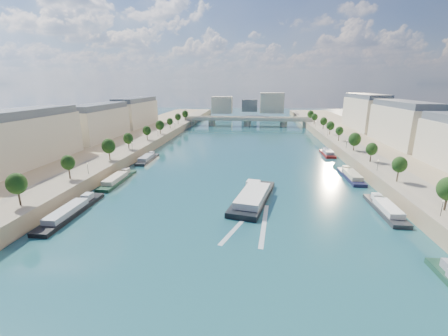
# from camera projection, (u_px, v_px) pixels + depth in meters

# --- Properties ---
(ground) EXTENTS (700.00, 700.00, 0.00)m
(ground) POSITION_uv_depth(u_px,v_px,m) (239.00, 169.00, 132.57)
(ground) COLOR #0C2B38
(ground) RESTS_ON ground
(quay_left) EXTENTS (44.00, 520.00, 5.00)m
(quay_left) POSITION_uv_depth(u_px,v_px,m) (84.00, 160.00, 138.95)
(quay_left) COLOR #9E8460
(quay_left) RESTS_ON ground
(quay_right) EXTENTS (44.00, 520.00, 5.00)m
(quay_right) POSITION_uv_depth(u_px,v_px,m) (411.00, 168.00, 124.84)
(quay_right) COLOR #9E8460
(quay_right) RESTS_ON ground
(pave_left) EXTENTS (14.00, 520.00, 0.10)m
(pave_left) POSITION_uv_depth(u_px,v_px,m) (114.00, 155.00, 136.79)
(pave_left) COLOR gray
(pave_left) RESTS_ON quay_left
(pave_right) EXTENTS (14.00, 520.00, 0.10)m
(pave_right) POSITION_uv_depth(u_px,v_px,m) (374.00, 161.00, 125.62)
(pave_right) COLOR gray
(pave_right) RESTS_ON quay_right
(trees_left) EXTENTS (4.80, 268.80, 8.26)m
(trees_left) POSITION_uv_depth(u_px,v_px,m) (119.00, 143.00, 137.04)
(trees_left) COLOR #382B1E
(trees_left) RESTS_ON ground
(trees_right) EXTENTS (4.80, 268.80, 8.26)m
(trees_right) POSITION_uv_depth(u_px,v_px,m) (363.00, 144.00, 133.92)
(trees_right) COLOR #382B1E
(trees_right) RESTS_ON ground
(lamps_left) EXTENTS (0.36, 200.36, 4.28)m
(lamps_left) POSITION_uv_depth(u_px,v_px,m) (113.00, 154.00, 126.03)
(lamps_left) COLOR black
(lamps_left) RESTS_ON ground
(lamps_right) EXTENTS (0.36, 200.36, 4.28)m
(lamps_right) POSITION_uv_depth(u_px,v_px,m) (360.00, 152.00, 130.11)
(lamps_right) COLOR black
(lamps_right) RESTS_ON ground
(buildings_left) EXTENTS (16.00, 226.00, 23.20)m
(buildings_left) POSITION_uv_depth(u_px,v_px,m) (69.00, 126.00, 147.94)
(buildings_left) COLOR beige
(buildings_left) RESTS_ON ground
(buildings_right) EXTENTS (16.00, 226.00, 23.20)m
(buildings_right) POSITION_uv_depth(u_px,v_px,m) (434.00, 131.00, 131.28)
(buildings_right) COLOR beige
(buildings_right) RESTS_ON ground
(skyline) EXTENTS (79.00, 42.00, 22.00)m
(skyline) POSITION_uv_depth(u_px,v_px,m) (252.00, 104.00, 338.52)
(skyline) COLOR beige
(skyline) RESTS_ON ground
(bridge) EXTENTS (112.00, 12.00, 8.15)m
(bridge) POSITION_uv_depth(u_px,v_px,m) (247.00, 120.00, 266.99)
(bridge) COLOR #C1B79E
(bridge) RESTS_ON ground
(tour_barge) EXTENTS (15.56, 33.07, 4.33)m
(tour_barge) POSITION_uv_depth(u_px,v_px,m) (253.00, 197.00, 96.31)
(tour_barge) COLOR black
(tour_barge) RESTS_ON ground
(wake) EXTENTS (12.95, 26.00, 0.04)m
(wake) POSITION_uv_depth(u_px,v_px,m) (252.00, 223.00, 80.85)
(wake) COLOR silver
(wake) RESTS_ON ground
(moored_barges_left) EXTENTS (5.00, 154.96, 3.60)m
(moored_barges_left) POSITION_uv_depth(u_px,v_px,m) (64.00, 217.00, 83.14)
(moored_barges_left) COLOR #1C283D
(moored_barges_left) RESTS_ON ground
(moored_barges_right) EXTENTS (5.00, 169.38, 3.60)m
(moored_barges_right) POSITION_uv_depth(u_px,v_px,m) (392.00, 216.00, 83.45)
(moored_barges_right) COLOR black
(moored_barges_right) RESTS_ON ground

